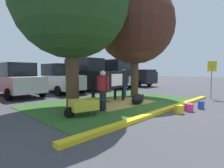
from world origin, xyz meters
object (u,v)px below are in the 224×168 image
shade_tree_left (71,1)px  shade_tree_right (135,25)px  person_visitor_near (103,90)px  pickup_truck_black (129,75)px  sedan_silver (59,79)px  hatchback_white (17,80)px  cow_holstein (110,80)px  wheelbarrow (83,105)px  suv_black (84,74)px  person_handler (124,83)px  parking_sign (212,72)px  bucket_blue (201,105)px  bucket_yellow (179,109)px  calf_lying (138,99)px  suv_dark_grey (111,74)px  bucket_pink (189,107)px

shade_tree_left → shade_tree_right: shade_tree_left is taller
person_visitor_near → pickup_truck_black: size_ratio=0.29×
sedan_silver → hatchback_white: bearing=171.5°
cow_holstein → pickup_truck_black: bearing=34.0°
wheelbarrow → suv_black: (5.17, 6.92, 0.88)m
wheelbarrow → person_visitor_near: bearing=4.8°
shade_tree_right → person_handler: 3.40m
wheelbarrow → shade_tree_right: bearing=16.7°
person_handler → wheelbarrow: size_ratio=1.01×
parking_sign → bucket_blue: bearing=-171.1°
bucket_blue → hatchback_white: (-4.05, 9.25, 0.82)m
sedan_silver → suv_black: bearing=11.9°
person_visitor_near → shade_tree_left: bearing=114.5°
bucket_yellow → pickup_truck_black: pickup_truck_black is taller
calf_lying → bucket_blue: (1.01, -2.43, -0.07)m
wheelbarrow → suv_dark_grey: bearing=39.4°
shade_tree_left → bucket_yellow: size_ratio=19.73×
person_handler → suv_dark_grey: 6.53m
shade_tree_left → pickup_truck_black: bearing=27.6°
suv_dark_grey → shade_tree_left: bearing=-145.2°
person_visitor_near → bucket_yellow: 2.91m
bucket_blue → calf_lying: bearing=112.7°
cow_holstein → wheelbarrow: 2.76m
pickup_truck_black → suv_dark_grey: bearing=-176.8°
cow_holstein → bucket_pink: bearing=-75.7°
shade_tree_right → parking_sign: (2.50, -3.41, -2.69)m
sedan_silver → bucket_blue: bearing=-80.7°
bucket_pink → suv_black: size_ratio=0.07×
cow_holstein → suv_black: 6.44m
shade_tree_left → shade_tree_right: 4.32m
shade_tree_left → suv_dark_grey: size_ratio=1.43×
shade_tree_right → cow_holstein: 3.85m
suv_black → shade_tree_left: bearing=-130.1°
calf_lying → parking_sign: 4.77m
bucket_blue → shade_tree_right: bearing=80.2°
hatchback_white → pickup_truck_black: 10.70m
person_handler → suv_black: (1.31, 5.45, 0.39)m
bucket_yellow → hatchback_white: size_ratio=0.08×
bucket_yellow → shade_tree_left: bearing=123.1°
sedan_silver → suv_dark_grey: bearing=1.7°
cow_holstein → hatchback_white: size_ratio=0.70×
suv_black → wheelbarrow: bearing=-126.8°
shade_tree_right → bucket_blue: bearing=-99.8°
shade_tree_right → wheelbarrow: shade_tree_right is taller
shade_tree_left → pickup_truck_black: 12.06m
parking_sign → suv_dark_grey: (0.71, 8.53, -0.20)m
calf_lying → pickup_truck_black: bearing=41.4°
calf_lying → person_handler: 1.83m
parking_sign → bucket_blue: (-3.17, -0.50, -1.30)m
bucket_pink → pickup_truck_black: (7.45, 9.00, 0.96)m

